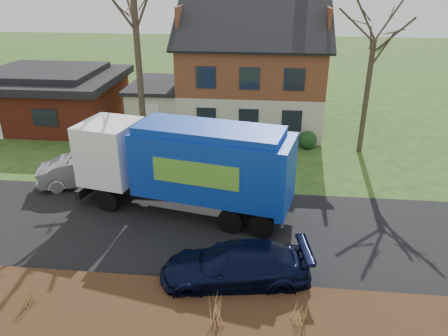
# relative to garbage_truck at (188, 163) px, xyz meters

# --- Properties ---
(ground) EXTENTS (120.00, 120.00, 0.00)m
(ground) POSITION_rel_garbage_truck_xyz_m (0.13, -1.46, -2.33)
(ground) COLOR #264517
(ground) RESTS_ON ground
(road) EXTENTS (80.00, 7.00, 0.02)m
(road) POSITION_rel_garbage_truck_xyz_m (0.13, -1.46, -2.32)
(road) COLOR black
(road) RESTS_ON ground
(mulch_verge) EXTENTS (80.00, 3.50, 0.30)m
(mulch_verge) POSITION_rel_garbage_truck_xyz_m (0.13, -6.76, -2.18)
(mulch_verge) COLOR black
(mulch_verge) RESTS_ON ground
(main_house) EXTENTS (12.95, 8.95, 9.26)m
(main_house) POSITION_rel_garbage_truck_xyz_m (1.62, 12.45, 1.70)
(main_house) COLOR #BCB098
(main_house) RESTS_ON ground
(ranch_house) EXTENTS (9.80, 8.20, 3.70)m
(ranch_house) POSITION_rel_garbage_truck_xyz_m (-11.87, 11.54, -0.52)
(ranch_house) COLOR maroon
(ranch_house) RESTS_ON ground
(garbage_truck) EXTENTS (9.76, 4.43, 4.05)m
(garbage_truck) POSITION_rel_garbage_truck_xyz_m (0.00, 0.00, 0.00)
(garbage_truck) COLOR black
(garbage_truck) RESTS_ON ground
(silver_sedan) EXTENTS (4.81, 2.92, 1.50)m
(silver_sedan) POSITION_rel_garbage_truck_xyz_m (-5.50, 2.06, -1.58)
(silver_sedan) COLOR #A6AAAE
(silver_sedan) RESTS_ON ground
(navy_wagon) EXTENTS (5.28, 2.81, 1.46)m
(navy_wagon) POSITION_rel_garbage_truck_xyz_m (2.42, -4.75, -1.60)
(navy_wagon) COLOR black
(navy_wagon) RESTS_ON ground
(tree_front_east) EXTENTS (3.33, 3.33, 9.24)m
(tree_front_east) POSITION_rel_garbage_truck_xyz_m (8.75, 7.98, 5.18)
(tree_front_east) COLOR #403426
(tree_front_east) RESTS_ON ground
(grass_clump_west) EXTENTS (0.32, 0.27, 0.85)m
(grass_clump_west) POSITION_rel_garbage_truck_xyz_m (-3.83, -6.70, -1.60)
(grass_clump_west) COLOR #A37D47
(grass_clump_west) RESTS_ON mulch_verge
(grass_clump_mid) EXTENTS (0.37, 0.31, 1.04)m
(grass_clump_mid) POSITION_rel_garbage_truck_xyz_m (2.13, -6.83, -1.51)
(grass_clump_mid) COLOR tan
(grass_clump_mid) RESTS_ON mulch_verge
(grass_clump_east) EXTENTS (0.32, 0.26, 0.80)m
(grass_clump_east) POSITION_rel_garbage_truck_xyz_m (4.45, -6.65, -1.63)
(grass_clump_east) COLOR tan
(grass_clump_east) RESTS_ON mulch_verge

